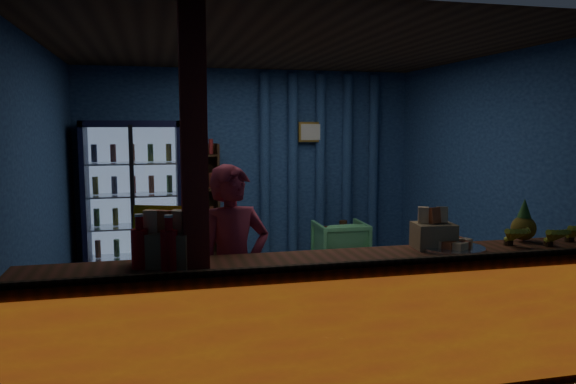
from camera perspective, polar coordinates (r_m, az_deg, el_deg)
ground at (r=5.88m, az=-0.12°, el=-11.46°), size 4.60×4.60×0.00m
room_walls at (r=5.59m, az=-0.12°, el=3.99°), size 4.60×4.60×4.60m
counter at (r=4.00m, az=6.45°, el=-13.24°), size 4.40×0.57×0.99m
support_post at (r=3.58m, az=-9.42°, el=-2.01°), size 0.16×0.16×2.60m
beverage_cooler at (r=7.41m, az=-15.41°, el=-0.50°), size 1.20×0.62×1.90m
bottle_shelf at (r=7.59m, az=-8.92°, el=-1.23°), size 0.50×0.28×1.60m
curtain_folds at (r=7.93m, az=3.31°, el=2.86°), size 1.74×0.14×2.50m
framed_picture at (r=7.83m, az=2.37°, el=6.11°), size 0.36×0.04×0.28m
shopkeeper at (r=4.18m, az=-5.55°, el=-7.96°), size 0.65×0.51×1.56m
green_chair at (r=7.41m, az=5.33°, el=-5.26°), size 0.66×0.67×0.60m
side_table at (r=7.45m, az=5.60°, el=-5.55°), size 0.58×0.45×0.60m
yellow_sign at (r=3.73m, az=-12.12°, el=-4.24°), size 0.47×0.26×0.37m
soda_bottles at (r=3.61m, az=-11.99°, el=-5.39°), size 0.46×0.19×0.35m
snack_box_left at (r=3.69m, az=-12.24°, el=-5.32°), size 0.41×0.38×0.36m
snack_box_centre at (r=4.23m, az=14.57°, el=-4.13°), size 0.31×0.26×0.30m
pastry_tray at (r=4.22m, az=16.35°, el=-5.33°), size 0.46×0.46×0.08m
banana_bunches at (r=4.61m, az=24.76°, el=-3.93°), size 0.77×0.30×0.17m
pineapple at (r=4.69m, az=22.82°, el=-3.04°), size 0.19×0.19×0.32m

